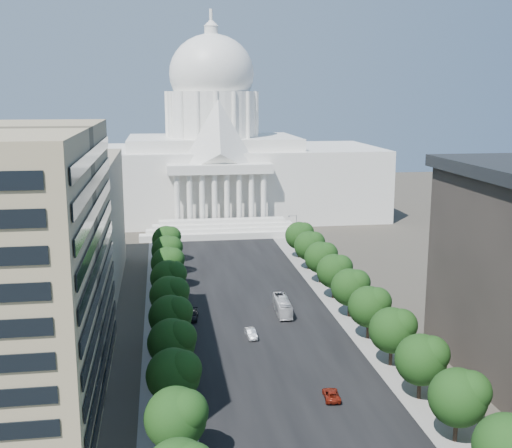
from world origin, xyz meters
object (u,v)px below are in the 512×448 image
car_dark_b (192,315)px  city_bus (283,306)px  car_red (331,395)px  car_silver (251,333)px

car_dark_b → city_bus: 18.61m
car_red → city_bus: size_ratio=0.43×
car_red → city_bus: 38.19m
city_bus → car_red: bearing=-87.4°
car_dark_b → city_bus: (18.57, 1.00, 0.76)m
car_dark_b → car_red: bearing=-56.6°
car_silver → car_red: 27.14m
car_dark_b → car_silver: bearing=-41.2°
car_silver → car_dark_b: (-10.26, 11.37, 0.02)m
car_silver → car_dark_b: 15.31m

